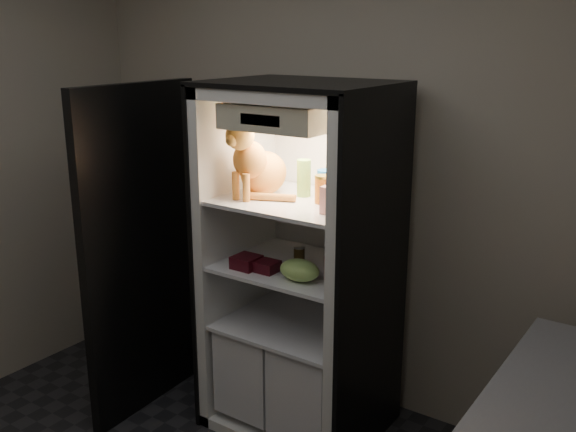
{
  "coord_description": "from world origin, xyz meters",
  "views": [
    {
      "loc": [
        1.75,
        -1.28,
        2.09
      ],
      "look_at": [
        -0.05,
        1.32,
        1.19
      ],
      "focal_mm": 40.0,
      "sensor_mm": 36.0,
      "label": 1
    }
  ],
  "objects_px": {
    "grape_bag": "(300,270)",
    "mayo_tub": "(326,183)",
    "berry_box_left": "(246,262)",
    "soda_can_b": "(337,259)",
    "tabby_cat": "(257,165)",
    "condiment_jar": "(299,254)",
    "refrigerator": "(303,287)",
    "salsa_jar": "(323,189)",
    "pepper_jar": "(351,182)",
    "soda_can_a": "(334,256)",
    "soda_can_c": "(331,267)",
    "berry_box_right": "(267,266)",
    "cream_carton": "(331,200)",
    "parmesan_shaker": "(304,178)"
  },
  "relations": [
    {
      "from": "tabby_cat",
      "to": "berry_box_right",
      "type": "distance_m",
      "value": 0.52
    },
    {
      "from": "tabby_cat",
      "to": "soda_can_a",
      "type": "bearing_deg",
      "value": 21.22
    },
    {
      "from": "grape_bag",
      "to": "mayo_tub",
      "type": "bearing_deg",
      "value": 99.14
    },
    {
      "from": "grape_bag",
      "to": "berry_box_left",
      "type": "xyz_separation_m",
      "value": [
        -0.32,
        -0.01,
        -0.02
      ]
    },
    {
      "from": "pepper_jar",
      "to": "soda_can_c",
      "type": "height_order",
      "value": "pepper_jar"
    },
    {
      "from": "parmesan_shaker",
      "to": "berry_box_right",
      "type": "relative_size",
      "value": 1.76
    },
    {
      "from": "parmesan_shaker",
      "to": "salsa_jar",
      "type": "bearing_deg",
      "value": -23.55
    },
    {
      "from": "berry_box_left",
      "to": "grape_bag",
      "type": "bearing_deg",
      "value": 2.24
    },
    {
      "from": "mayo_tub",
      "to": "parmesan_shaker",
      "type": "bearing_deg",
      "value": -141.37
    },
    {
      "from": "mayo_tub",
      "to": "cream_carton",
      "type": "bearing_deg",
      "value": -55.34
    },
    {
      "from": "salsa_jar",
      "to": "condiment_jar",
      "type": "bearing_deg",
      "value": 164.62
    },
    {
      "from": "mayo_tub",
      "to": "pepper_jar",
      "type": "xyz_separation_m",
      "value": [
        0.17,
        -0.06,
        0.04
      ]
    },
    {
      "from": "soda_can_b",
      "to": "soda_can_c",
      "type": "relative_size",
      "value": 0.97
    },
    {
      "from": "salsa_jar",
      "to": "mayo_tub",
      "type": "bearing_deg",
      "value": 114.23
    },
    {
      "from": "pepper_jar",
      "to": "soda_can_a",
      "type": "relative_size",
      "value": 1.69
    },
    {
      "from": "soda_can_a",
      "to": "pepper_jar",
      "type": "bearing_deg",
      "value": 10.29
    },
    {
      "from": "cream_carton",
      "to": "berry_box_right",
      "type": "height_order",
      "value": "cream_carton"
    },
    {
      "from": "tabby_cat",
      "to": "soda_can_b",
      "type": "relative_size",
      "value": 3.39
    },
    {
      "from": "refrigerator",
      "to": "mayo_tub",
      "type": "xyz_separation_m",
      "value": [
        0.08,
        0.09,
        0.57
      ]
    },
    {
      "from": "tabby_cat",
      "to": "condiment_jar",
      "type": "relative_size",
      "value": 5.4
    },
    {
      "from": "soda_can_b",
      "to": "soda_can_c",
      "type": "height_order",
      "value": "soda_can_c"
    },
    {
      "from": "tabby_cat",
      "to": "cream_carton",
      "type": "xyz_separation_m",
      "value": [
        0.49,
        -0.08,
        -0.1
      ]
    },
    {
      "from": "mayo_tub",
      "to": "berry_box_right",
      "type": "xyz_separation_m",
      "value": [
        -0.15,
        -0.32,
        -0.39
      ]
    },
    {
      "from": "mayo_tub",
      "to": "pepper_jar",
      "type": "bearing_deg",
      "value": -18.8
    },
    {
      "from": "refrigerator",
      "to": "cream_carton",
      "type": "height_order",
      "value": "refrigerator"
    },
    {
      "from": "parmesan_shaker",
      "to": "pepper_jar",
      "type": "distance_m",
      "value": 0.27
    },
    {
      "from": "mayo_tub",
      "to": "soda_can_b",
      "type": "height_order",
      "value": "mayo_tub"
    },
    {
      "from": "soda_can_a",
      "to": "grape_bag",
      "type": "relative_size",
      "value": 0.6
    },
    {
      "from": "berry_box_right",
      "to": "berry_box_left",
      "type": "bearing_deg",
      "value": -170.67
    },
    {
      "from": "salsa_jar",
      "to": "berry_box_left",
      "type": "relative_size",
      "value": 1.1
    },
    {
      "from": "soda_can_a",
      "to": "soda_can_b",
      "type": "distance_m",
      "value": 0.06
    },
    {
      "from": "parmesan_shaker",
      "to": "berry_box_right",
      "type": "height_order",
      "value": "parmesan_shaker"
    },
    {
      "from": "parmesan_shaker",
      "to": "condiment_jar",
      "type": "height_order",
      "value": "parmesan_shaker"
    },
    {
      "from": "tabby_cat",
      "to": "soda_can_c",
      "type": "xyz_separation_m",
      "value": [
        0.47,
        -0.03,
        -0.45
      ]
    },
    {
      "from": "salsa_jar",
      "to": "grape_bag",
      "type": "height_order",
      "value": "salsa_jar"
    },
    {
      "from": "refrigerator",
      "to": "tabby_cat",
      "type": "distance_m",
      "value": 0.7
    },
    {
      "from": "mayo_tub",
      "to": "soda_can_b",
      "type": "xyz_separation_m",
      "value": [
        0.14,
        -0.12,
        -0.35
      ]
    },
    {
      "from": "tabby_cat",
      "to": "pepper_jar",
      "type": "distance_m",
      "value": 0.49
    },
    {
      "from": "mayo_tub",
      "to": "cream_carton",
      "type": "relative_size",
      "value": 1.04
    },
    {
      "from": "tabby_cat",
      "to": "soda_can_c",
      "type": "distance_m",
      "value": 0.65
    },
    {
      "from": "parmesan_shaker",
      "to": "soda_can_c",
      "type": "bearing_deg",
      "value": -30.74
    },
    {
      "from": "berry_box_right",
      "to": "soda_can_c",
      "type": "bearing_deg",
      "value": 14.81
    },
    {
      "from": "cream_carton",
      "to": "berry_box_left",
      "type": "relative_size",
      "value": 1.02
    },
    {
      "from": "pepper_jar",
      "to": "berry_box_right",
      "type": "height_order",
      "value": "pepper_jar"
    },
    {
      "from": "refrigerator",
      "to": "grape_bag",
      "type": "relative_size",
      "value": 9.07
    },
    {
      "from": "salsa_jar",
      "to": "soda_can_c",
      "type": "height_order",
      "value": "salsa_jar"
    },
    {
      "from": "pepper_jar",
      "to": "soda_can_b",
      "type": "relative_size",
      "value": 1.63
    },
    {
      "from": "soda_can_c",
      "to": "berry_box_left",
      "type": "bearing_deg",
      "value": -166.63
    },
    {
      "from": "tabby_cat",
      "to": "soda_can_c",
      "type": "height_order",
      "value": "tabby_cat"
    },
    {
      "from": "refrigerator",
      "to": "soda_can_b",
      "type": "distance_m",
      "value": 0.31
    }
  ]
}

